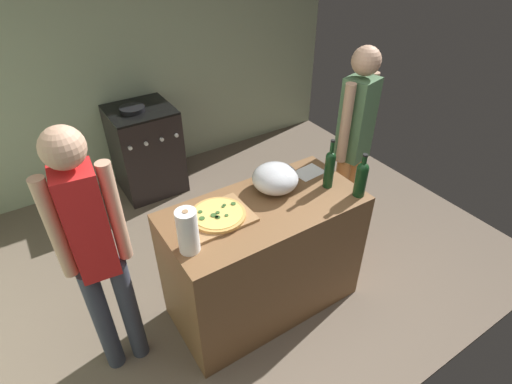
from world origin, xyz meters
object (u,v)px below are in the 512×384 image
Objects in this scene: wine_bottle_amber at (361,177)px; wine_bottle_green at (330,167)px; stove at (146,150)px; pizza at (218,214)px; paper_towel_roll at (188,231)px; person_in_stripes at (95,250)px; person_in_red at (354,141)px; mixing_bowl at (275,178)px.

wine_bottle_amber is 0.22m from wine_bottle_green.
pizza is at bearing -94.92° from stove.
paper_towel_roll is 0.50m from person_in_stripes.
paper_towel_roll is at bearing -149.40° from pizza.
paper_towel_roll is at bearing -24.57° from person_in_stripes.
wine_bottle_amber is at bearing -6.57° from paper_towel_roll.
person_in_red reaches higher than paper_towel_roll.
mixing_bowl is 0.87× the size of wine_bottle_green.
paper_towel_roll is at bearing -167.86° from person_in_red.
mixing_bowl is at bearing -171.59° from person_in_red.
mixing_bowl is at bearing 7.04° from pizza.
wine_bottle_green is 2.17m from stove.
pizza is 0.71m from person_in_stripes.
stove is (-0.30, 1.82, -0.56)m from mixing_bowl.
mixing_bowl is at bearing 141.32° from wine_bottle_amber.
paper_towel_roll is at bearing -101.74° from stove.
paper_towel_roll is at bearing -177.00° from wine_bottle_green.
stove is at bearing 85.08° from pizza.
person_in_red reaches higher than wine_bottle_green.
pizza is 0.36× the size of stove.
pizza is 1.11× the size of mixing_bowl.
person_in_stripes is 2.01m from person_in_red.
person_in_red is at bearing 12.14° from paper_towel_roll.
person_in_red is (0.83, 0.12, -0.02)m from mixing_bowl.
wine_bottle_green is at bearing -5.72° from person_in_stripes.
paper_towel_roll is 0.88× the size of wine_bottle_amber.
person_in_stripes is (-0.87, -1.83, 0.53)m from stove.
pizza is 0.47m from mixing_bowl.
paper_towel_roll is 1.16m from wine_bottle_amber.
pizza is at bearing -4.10° from person_in_stripes.
paper_towel_roll is 0.16× the size of person_in_red.
paper_towel_roll reaches higher than pizza.
wine_bottle_green is (0.79, -0.10, 0.12)m from pizza.
person_in_red is (1.29, 0.18, 0.04)m from pizza.
stove is (-0.73, 2.17, -0.60)m from wine_bottle_amber.
pizza is 0.20× the size of person_in_red.
wine_bottle_amber is 1.64m from person_in_stripes.
wine_bottle_amber is (0.89, -0.29, 0.11)m from pizza.
stove is 0.55× the size of person_in_red.
person_in_red is at bearing -56.39° from stove.
person_in_red reaches higher than mixing_bowl.
mixing_bowl is 1.17m from person_in_stripes.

